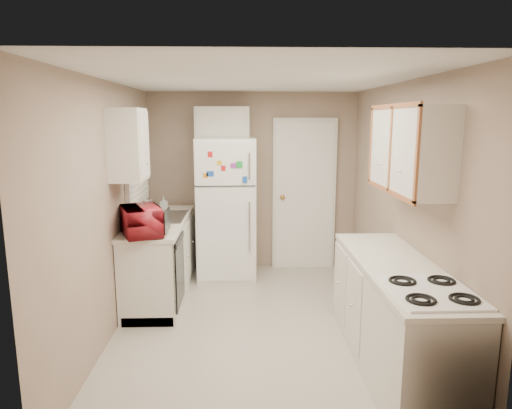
{
  "coord_description": "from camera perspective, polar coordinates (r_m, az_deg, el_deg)",
  "views": [
    {
      "loc": [
        -0.15,
        -4.26,
        2.05
      ],
      "look_at": [
        0.0,
        0.5,
        1.15
      ],
      "focal_mm": 32.0,
      "sensor_mm": 36.0,
      "label": 1
    }
  ],
  "objects": [
    {
      "name": "floor",
      "position": [
        4.73,
        0.19,
        -14.97
      ],
      "size": [
        3.8,
        3.8,
        0.0
      ],
      "primitive_type": "plane",
      "color": "beige",
      "rests_on": "ground"
    },
    {
      "name": "ceiling",
      "position": [
        4.28,
        0.21,
        15.38
      ],
      "size": [
        3.8,
        3.8,
        0.0
      ],
      "primitive_type": "plane",
      "color": "white",
      "rests_on": "floor"
    },
    {
      "name": "wall_left",
      "position": [
        4.52,
        -17.81,
        -0.65
      ],
      "size": [
        3.8,
        3.8,
        0.0
      ],
      "primitive_type": "plane",
      "color": "gray",
      "rests_on": "floor"
    },
    {
      "name": "wall_right",
      "position": [
        4.61,
        17.85,
        -0.44
      ],
      "size": [
        3.8,
        3.8,
        0.0
      ],
      "primitive_type": "plane",
      "color": "gray",
      "rests_on": "floor"
    },
    {
      "name": "wall_back",
      "position": [
        6.22,
        -0.39,
        2.85
      ],
      "size": [
        2.8,
        2.8,
        0.0
      ],
      "primitive_type": "plane",
      "color": "gray",
      "rests_on": "floor"
    },
    {
      "name": "wall_front",
      "position": [
        2.52,
        1.69,
        -9.07
      ],
      "size": [
        2.8,
        2.8,
        0.0
      ],
      "primitive_type": "plane",
      "color": "gray",
      "rests_on": "floor"
    },
    {
      "name": "left_counter",
      "position": [
        5.49,
        -11.76,
        -6.48
      ],
      "size": [
        0.6,
        1.8,
        0.9
      ],
      "primitive_type": "cube",
      "color": "silver",
      "rests_on": "floor"
    },
    {
      "name": "dishwasher",
      "position": [
        4.87,
        -9.6,
        -8.15
      ],
      "size": [
        0.03,
        0.58,
        0.72
      ],
      "primitive_type": "cube",
      "color": "black",
      "rests_on": "floor"
    },
    {
      "name": "sink",
      "position": [
        5.53,
        -11.66,
        -1.96
      ],
      "size": [
        0.54,
        0.74,
        0.16
      ],
      "primitive_type": "cube",
      "color": "gray",
      "rests_on": "left_counter"
    },
    {
      "name": "microwave",
      "position": [
        4.68,
        -14.1,
        -1.96
      ],
      "size": [
        0.59,
        0.47,
        0.35
      ],
      "primitive_type": "imported",
      "rotation": [
        0.0,
        0.0,
        1.97
      ],
      "color": "maroon",
      "rests_on": "left_counter"
    },
    {
      "name": "soap_bottle",
      "position": [
        5.93,
        -11.47,
        0.29
      ],
      "size": [
        0.09,
        0.09,
        0.17
      ],
      "primitive_type": "imported",
      "rotation": [
        0.0,
        0.0,
        -0.25
      ],
      "color": "silver",
      "rests_on": "left_counter"
    },
    {
      "name": "window_blinds",
      "position": [
        5.47,
        -14.65,
        5.63
      ],
      "size": [
        0.1,
        0.98,
        1.08
      ],
      "primitive_type": "cube",
      "color": "silver",
      "rests_on": "wall_left"
    },
    {
      "name": "upper_cabinet_left",
      "position": [
        4.62,
        -15.69,
        7.2
      ],
      "size": [
        0.3,
        0.45,
        0.7
      ],
      "primitive_type": "cube",
      "color": "silver",
      "rests_on": "wall_left"
    },
    {
      "name": "refrigerator",
      "position": [
        5.93,
        -3.78,
        -0.44
      ],
      "size": [
        0.77,
        0.75,
        1.81
      ],
      "primitive_type": "cube",
      "rotation": [
        0.0,
        0.0,
        0.03
      ],
      "color": "white",
      "rests_on": "floor"
    },
    {
      "name": "cabinet_over_fridge",
      "position": [
        6.02,
        -4.24,
        10.19
      ],
      "size": [
        0.7,
        0.3,
        0.4
      ],
      "primitive_type": "cube",
      "color": "silver",
      "rests_on": "wall_back"
    },
    {
      "name": "interior_door",
      "position": [
        6.27,
        6.03,
        1.18
      ],
      "size": [
        0.86,
        0.06,
        2.08
      ],
      "primitive_type": "cube",
      "color": "white",
      "rests_on": "floor"
    },
    {
      "name": "right_counter",
      "position": [
        4.01,
        16.96,
        -13.29
      ],
      "size": [
        0.6,
        2.0,
        0.9
      ],
      "primitive_type": "cube",
      "color": "silver",
      "rests_on": "floor"
    },
    {
      "name": "stove",
      "position": [
        3.54,
        20.53,
        -17.78
      ],
      "size": [
        0.54,
        0.67,
        0.8
      ],
      "primitive_type": "cube",
      "rotation": [
        0.0,
        0.0,
        0.01
      ],
      "color": "white",
      "rests_on": "floor"
    },
    {
      "name": "upper_cabinet_right",
      "position": [
        4.02,
        18.69,
        6.57
      ],
      "size": [
        0.3,
        1.2,
        0.7
      ],
      "primitive_type": "cube",
      "color": "silver",
      "rests_on": "wall_right"
    }
  ]
}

